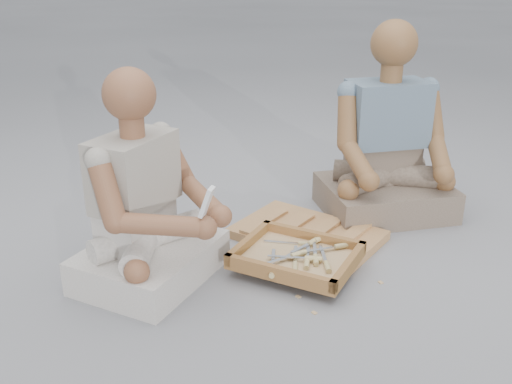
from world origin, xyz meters
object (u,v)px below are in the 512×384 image
at_px(tool_tray, 297,257).
at_px(companion, 387,152).
at_px(carved_panel, 307,234).
at_px(craftsman, 146,212).

height_order(tool_tray, companion, companion).
xyz_separation_m(carved_panel, companion, (0.26, 0.45, 0.29)).
bearing_deg(carved_panel, tool_tray, -80.83).
distance_m(carved_panel, companion, 0.60).
bearing_deg(carved_panel, companion, 60.30).
xyz_separation_m(tool_tray, companion, (0.21, 0.75, 0.25)).
bearing_deg(tool_tray, carved_panel, 99.17).
xyz_separation_m(carved_panel, tool_tray, (0.05, -0.30, 0.04)).
distance_m(tool_tray, craftsman, 0.63).
bearing_deg(carved_panel, craftsman, -130.10).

